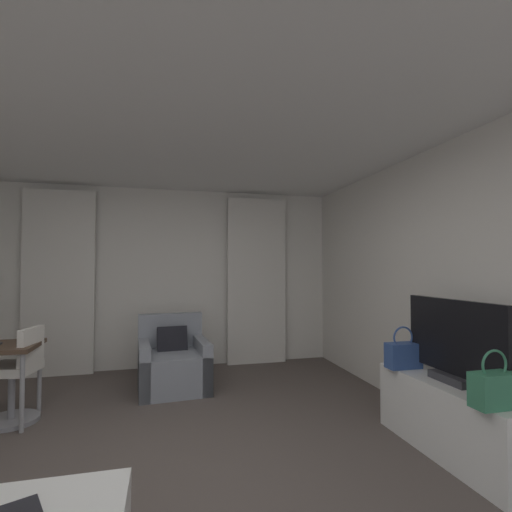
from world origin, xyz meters
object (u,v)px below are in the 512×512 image
armchair (173,364)px  desk_chair (17,380)px  tv_flatscreen (454,343)px  handbag_primary (404,354)px  handbag_secondary (495,388)px  tv_console (456,418)px

armchair → desk_chair: desk_chair is taller
desk_chair → tv_flatscreen: bearing=-22.9°
armchair → tv_flatscreen: bearing=-45.8°
desk_chair → tv_flatscreen: tv_flatscreen is taller
tv_flatscreen → armchair: bearing=134.2°
tv_flatscreen → handbag_primary: size_ratio=2.68×
desk_chair → handbag_secondary: bearing=-30.5°
armchair → tv_flatscreen: size_ratio=0.93×
tv_flatscreen → handbag_secondary: tv_flatscreen is taller
handbag_primary → handbag_secondary: 0.96m
desk_chair → tv_console: desk_chair is taller
handbag_primary → handbag_secondary: (-0.02, -0.96, 0.00)m
tv_console → handbag_primary: bearing=105.8°
desk_chair → tv_flatscreen: (3.54, -1.49, 0.46)m
armchair → handbag_primary: 2.62m
tv_flatscreen → handbag_primary: bearing=105.9°
handbag_secondary → tv_flatscreen: bearing=73.7°
tv_console → tv_flatscreen: tv_flatscreen is taller
handbag_primary → desk_chair: bearing=163.0°
desk_chair → handbag_secondary: size_ratio=2.39×
desk_chair → tv_flatscreen: 3.87m
handbag_primary → handbag_secondary: bearing=-91.0°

